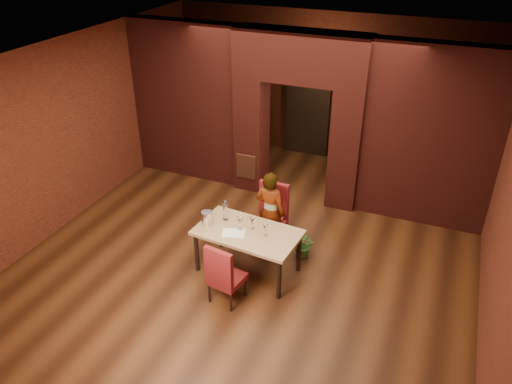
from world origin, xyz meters
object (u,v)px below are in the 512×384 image
person_seated (270,212)px  wine_glass_c (266,230)px  chair_far (269,218)px  potted_plant (304,245)px  wine_glass_b (253,223)px  dining_table (248,251)px  wine_bucket (207,218)px  water_bottle (225,210)px  chair_near (227,272)px  wine_glass_a (240,224)px

person_seated → wine_glass_c: bearing=112.9°
chair_far → potted_plant: (0.63, -0.04, -0.34)m
wine_glass_b → dining_table: bearing=-114.4°
wine_glass_c → wine_bucket: wine_bucket is taller
dining_table → water_bottle: 0.72m
chair_far → person_seated: bearing=-57.8°
dining_table → wine_bucket: wine_bucket is taller
chair_near → person_seated: person_seated is taller
chair_near → dining_table: bearing=-81.7°
wine_glass_a → wine_bucket: (-0.54, -0.05, 0.00)m
chair_far → wine_glass_a: chair_far is taller
chair_near → wine_bucket: chair_near is taller
chair_far → wine_bucket: (-0.73, -0.79, 0.29)m
dining_table → chair_far: bearing=89.6°
chair_near → wine_glass_c: bearing=-103.4°
wine_glass_b → chair_far: bearing=87.7°
chair_far → person_seated: person_seated is taller
chair_far → wine_glass_c: (0.22, -0.73, 0.27)m
wine_bucket → wine_glass_c: bearing=3.2°
person_seated → wine_glass_b: (-0.06, -0.58, 0.12)m
dining_table → wine_glass_a: bearing=-176.3°
wine_glass_b → wine_glass_c: (0.25, -0.09, -0.01)m
wine_glass_b → water_bottle: size_ratio=0.61×
chair_far → wine_glass_a: bearing=-104.1°
chair_near → potted_plant: size_ratio=2.23×
wine_glass_c → wine_glass_b: bearing=159.4°
wine_glass_a → wine_glass_c: wine_glass_a is taller
wine_glass_b → potted_plant: size_ratio=0.46×
wine_glass_a → chair_far: bearing=75.5°
dining_table → wine_glass_a: wine_glass_a is taller
water_bottle → chair_far: bearing=47.0°
wine_bucket → dining_table: bearing=4.5°
water_bottle → potted_plant: (1.15, 0.52, -0.69)m
chair_far → water_bottle: chair_far is taller
wine_bucket → person_seated: bearing=43.4°
chair_far → wine_glass_c: size_ratio=5.92×
person_seated → wine_glass_c: person_seated is taller
dining_table → wine_bucket: 0.82m
person_seated → wine_bucket: size_ratio=6.63×
chair_far → wine_bucket: size_ratio=5.15×
dining_table → wine_glass_b: wine_glass_b is taller
person_seated → water_bottle: size_ratio=4.27×
chair_near → wine_glass_c: size_ratio=5.24×
person_seated → wine_glass_b: size_ratio=7.01×
person_seated → wine_glass_a: size_ratio=6.72×
dining_table → person_seated: size_ratio=1.10×
chair_far → chair_near: chair_far is taller
wine_glass_a → water_bottle: bearing=152.6°
wine_bucket → potted_plant: bearing=28.8°
dining_table → person_seated: 0.77m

